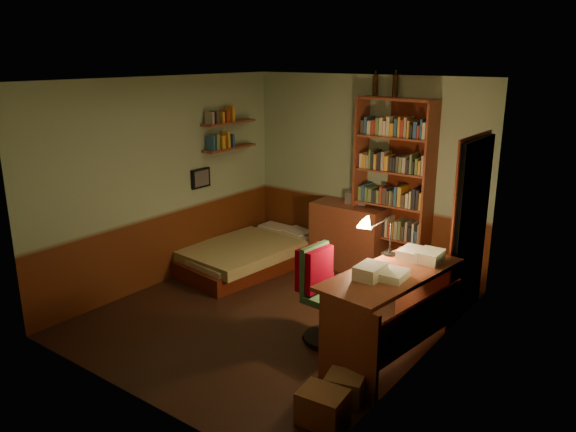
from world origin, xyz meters
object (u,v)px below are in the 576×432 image
Objects in this scene: bookshelf at (393,190)px; desk_lamp at (391,228)px; office_chair at (330,290)px; cardboard_box_b at (345,387)px; dresser at (349,236)px; cardboard_box_a at (323,407)px; mini_stereo at (357,197)px; bed at (250,246)px; desk at (389,313)px.

desk_lamp is (0.71, -1.47, -0.02)m from bookshelf.
bookshelf is at bearing 104.19° from office_chair.
bookshelf is 7.37× the size of cardboard_box_b.
desk_lamp is (1.28, -1.38, 0.70)m from dresser.
bookshelf is 6.31× the size of cardboard_box_a.
bookshelf reaches higher than cardboard_box_a.
cardboard_box_b is at bearing -75.08° from mini_stereo.
office_chair is at bearing -80.49° from mini_stereo.
desk_lamp is at bearing -58.85° from bookshelf.
office_chair is 3.61× the size of cardboard_box_b.
desk_lamp is at bearing 60.74° from office_chair.
cardboard_box_b is at bearing -27.56° from bed.
bookshelf is 3.15m from cardboard_box_b.
bookshelf is 2.14m from office_chair.
bookshelf is 1.45× the size of desk.
bed is 2.61m from desk_lamp.
bookshelf is (1.69, 0.88, 0.87)m from bed.
desk is 0.64m from office_chair.
office_chair is at bearing -75.13° from bookshelf.
cardboard_box_b is (-0.02, 0.38, -0.03)m from cardboard_box_a.
office_chair is (0.91, -1.94, 0.12)m from dresser.
dresser reaches higher than cardboard_box_b.
desk_lamp reaches higher than office_chair.
cardboard_box_b is at bearing -79.21° from desk.
desk is at bearing -65.97° from mini_stereo.
cardboard_box_b is (1.00, -2.80, -1.06)m from bookshelf.
desk_lamp is at bearing -63.95° from mini_stereo.
bed is 3.55m from cardboard_box_a.
desk is 1.40× the size of office_chair.
bed is at bearing 139.69° from cardboard_box_a.
cardboard_box_b is at bearing -64.95° from bookshelf.
bed reaches higher than cardboard_box_a.
mini_stereo is 3.35m from cardboard_box_b.
desk_lamp is 1.84× the size of cardboard_box_b.
desk is at bearing -63.93° from desk_lamp.
desk_lamp reaches higher than cardboard_box_b.
dresser is 0.88× the size of office_chair.
dresser is 2.73× the size of cardboard_box_a.
mini_stereo reaches higher than cardboard_box_b.
mini_stereo is 2.28m from office_chair.
mini_stereo is at bearing 75.91° from dresser.
bookshelf reaches higher than mini_stereo.
bed is 1.62m from mini_stereo.
desk_lamp is 1.58× the size of cardboard_box_a.
bed is 2.34m from office_chair.
cardboard_box_b is at bearing -44.85° from office_chair.
dresser is (1.11, 0.80, 0.15)m from bed.
mini_stereo reaches higher than dresser.
mini_stereo is 0.58m from bookshelf.
office_chair reaches higher than cardboard_box_b.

